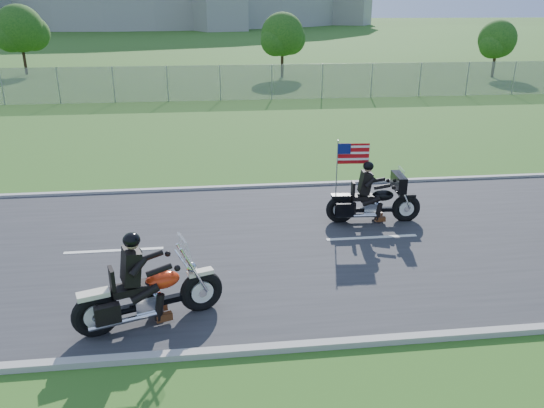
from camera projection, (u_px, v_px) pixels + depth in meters
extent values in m
plane|color=#2A4A17|center=(203.00, 248.00, 12.20)|extent=(420.00, 420.00, 0.00)
cube|color=#28282B|center=(203.00, 247.00, 12.19)|extent=(120.00, 8.00, 0.04)
cube|color=#9E9B93|center=(203.00, 189.00, 15.94)|extent=(120.00, 0.18, 0.12)
cube|color=#9E9B93|center=(203.00, 354.00, 8.42)|extent=(120.00, 0.18, 0.12)
cube|color=gray|center=(114.00, 85.00, 29.86)|extent=(60.00, 0.03, 2.00)
cylinder|color=#382316|center=(282.00, 60.00, 40.29)|extent=(0.22, 0.22, 2.52)
sphere|color=#164311|center=(282.00, 34.00, 39.62)|extent=(3.20, 3.20, 3.20)
sphere|color=#164311|center=(290.00, 39.00, 40.26)|extent=(2.40, 2.40, 2.40)
sphere|color=#164311|center=(276.00, 41.00, 39.34)|extent=(2.24, 2.24, 2.24)
cylinder|color=#382316|center=(24.00, 56.00, 41.71)|extent=(0.22, 0.22, 2.80)
sphere|color=#164311|center=(20.00, 28.00, 40.97)|extent=(3.60, 3.60, 3.60)
sphere|color=#164311|center=(32.00, 33.00, 41.69)|extent=(2.70, 2.70, 2.70)
sphere|color=#164311|center=(10.00, 35.00, 40.66)|extent=(2.52, 2.52, 2.52)
cylinder|color=#382316|center=(494.00, 62.00, 40.27)|extent=(0.22, 0.22, 2.24)
sphere|color=#164311|center=(497.00, 39.00, 39.67)|extent=(2.80, 2.80, 2.80)
sphere|color=#164311|center=(501.00, 43.00, 40.24)|extent=(2.10, 2.10, 2.10)
sphere|color=#164311|center=(493.00, 45.00, 39.44)|extent=(1.96, 1.96, 1.96)
torus|color=black|center=(201.00, 291.00, 9.56)|extent=(0.82, 0.44, 0.80)
torus|color=black|center=(96.00, 315.00, 8.82)|extent=(0.82, 0.44, 0.80)
ellipsoid|color=red|center=(163.00, 280.00, 9.14)|extent=(0.68, 0.52, 0.30)
cube|color=black|center=(130.00, 289.00, 8.93)|extent=(0.67, 0.50, 0.13)
cube|color=black|center=(131.00, 266.00, 8.81)|extent=(0.38, 0.49, 0.59)
sphere|color=black|center=(131.00, 240.00, 8.66)|extent=(0.37, 0.37, 0.29)
cube|color=silver|center=(185.00, 248.00, 9.13)|extent=(0.20, 0.49, 0.43)
torus|color=black|center=(406.00, 208.00, 13.51)|extent=(0.75, 0.23, 0.74)
torus|color=black|center=(340.00, 209.00, 13.44)|extent=(0.75, 0.23, 0.74)
ellipsoid|color=black|center=(383.00, 195.00, 13.36)|extent=(0.58, 0.36, 0.28)
cube|color=black|center=(362.00, 197.00, 13.35)|extent=(0.57, 0.34, 0.12)
cube|color=black|center=(365.00, 183.00, 13.22)|extent=(0.27, 0.41, 0.55)
sphere|color=black|center=(368.00, 166.00, 13.07)|extent=(0.29, 0.29, 0.27)
cube|color=black|center=(399.00, 182.00, 13.25)|extent=(0.28, 0.81, 0.40)
cube|color=#B70C11|center=(353.00, 154.00, 13.14)|extent=(0.80, 0.08, 0.52)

